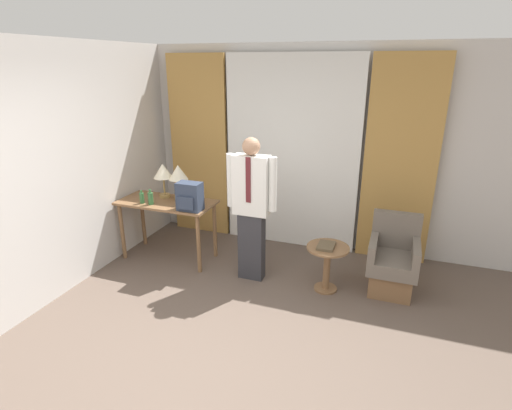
# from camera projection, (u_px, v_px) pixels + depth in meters

# --- Properties ---
(ground_plane) EXTENTS (16.00, 16.00, 0.00)m
(ground_plane) POSITION_uv_depth(u_px,v_px,m) (196.00, 380.00, 3.27)
(ground_plane) COLOR brown
(wall_back) EXTENTS (10.00, 0.06, 2.70)m
(wall_back) POSITION_uv_depth(u_px,v_px,m) (294.00, 148.00, 5.44)
(wall_back) COLOR beige
(wall_back) RESTS_ON ground_plane
(curtain_sheer_center) EXTENTS (1.82, 0.06, 2.58)m
(curtain_sheer_center) POSITION_uv_depth(u_px,v_px,m) (291.00, 155.00, 5.35)
(curtain_sheer_center) COLOR white
(curtain_sheer_center) RESTS_ON ground_plane
(curtain_drape_left) EXTENTS (0.87, 0.06, 2.58)m
(curtain_drape_left) POSITION_uv_depth(u_px,v_px,m) (199.00, 148.00, 5.79)
(curtain_drape_left) COLOR #B28442
(curtain_drape_left) RESTS_ON ground_plane
(curtain_drape_right) EXTENTS (0.87, 0.06, 2.58)m
(curtain_drape_right) POSITION_uv_depth(u_px,v_px,m) (400.00, 163.00, 4.91)
(curtain_drape_right) COLOR #B28442
(curtain_drape_right) RESTS_ON ground_plane
(desk) EXTENTS (1.23, 0.58, 0.79)m
(desk) POSITION_uv_depth(u_px,v_px,m) (167.00, 210.00, 5.12)
(desk) COLOR brown
(desk) RESTS_ON ground_plane
(table_lamp_left) EXTENTS (0.25, 0.25, 0.45)m
(table_lamp_left) POSITION_uv_depth(u_px,v_px,m) (163.00, 173.00, 5.14)
(table_lamp_left) COLOR #9E7F47
(table_lamp_left) RESTS_ON desk
(table_lamp_right) EXTENTS (0.25, 0.25, 0.45)m
(table_lamp_right) POSITION_uv_depth(u_px,v_px,m) (178.00, 174.00, 5.06)
(table_lamp_right) COLOR #9E7F47
(table_lamp_right) RESTS_ON desk
(bottle_near_edge) EXTENTS (0.06, 0.06, 0.17)m
(bottle_near_edge) POSITION_uv_depth(u_px,v_px,m) (142.00, 198.00, 5.00)
(bottle_near_edge) COLOR #336638
(bottle_near_edge) RESTS_ON desk
(bottle_by_lamp) EXTENTS (0.07, 0.07, 0.19)m
(bottle_by_lamp) POSITION_uv_depth(u_px,v_px,m) (151.00, 198.00, 4.95)
(bottle_by_lamp) COLOR #336638
(bottle_by_lamp) RESTS_ON desk
(backpack) EXTENTS (0.29, 0.21, 0.34)m
(backpack) POSITION_uv_depth(u_px,v_px,m) (190.00, 197.00, 4.73)
(backpack) COLOR #2D384C
(backpack) RESTS_ON desk
(person) EXTENTS (0.59, 0.20, 1.70)m
(person) POSITION_uv_depth(u_px,v_px,m) (251.00, 205.00, 4.54)
(person) COLOR #2D2D33
(person) RESTS_ON ground_plane
(armchair) EXTENTS (0.53, 0.59, 0.87)m
(armchair) POSITION_uv_depth(u_px,v_px,m) (392.00, 263.00, 4.48)
(armchair) COLOR brown
(armchair) RESTS_ON ground_plane
(side_table) EXTENTS (0.47, 0.47, 0.54)m
(side_table) POSITION_uv_depth(u_px,v_px,m) (327.00, 261.00, 4.46)
(side_table) COLOR brown
(side_table) RESTS_ON ground_plane
(book) EXTENTS (0.18, 0.25, 0.03)m
(book) POSITION_uv_depth(u_px,v_px,m) (326.00, 246.00, 4.39)
(book) COLOR brown
(book) RESTS_ON side_table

